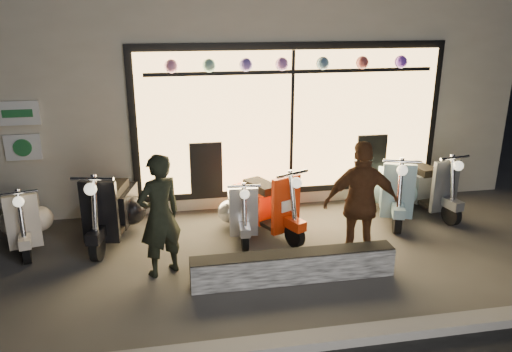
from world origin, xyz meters
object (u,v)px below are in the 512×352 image
Objects in this scene: graffiti_barrier at (293,266)px; scooter_silver at (241,208)px; scooter_red at (263,203)px; man at (160,216)px; woman at (361,204)px.

graffiti_barrier is 2.02× the size of scooter_silver.
man is (-1.61, -1.17, 0.39)m from scooter_red.
scooter_red is 2.03m from man.
woman is at bearing 18.14° from graffiti_barrier.
woman is (1.46, -1.33, 0.49)m from scooter_silver.
woman reaches higher than scooter_red.
graffiti_barrier is 1.69m from scooter_red.
man reaches higher than scooter_silver.
scooter_red reaches higher than scooter_silver.
man is at bearing -168.91° from scooter_red.
scooter_red is 1.78m from woman.
scooter_red is 0.90× the size of man.
graffiti_barrier is at bearing 133.31° from man.
scooter_silver is 2.03m from woman.
scooter_silver is at bearing 104.56° from graffiti_barrier.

